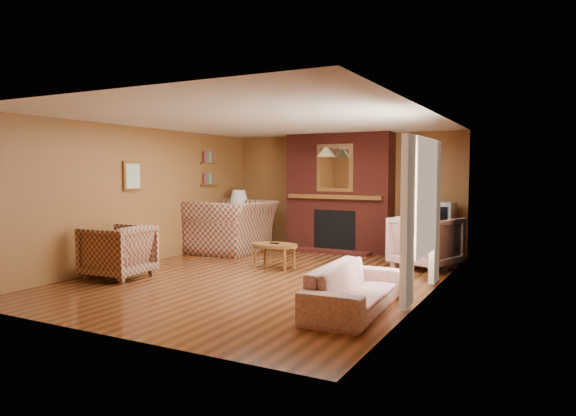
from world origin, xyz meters
The scene contains 20 objects.
floor centered at (0.00, 0.00, 0.00)m, with size 6.50×6.50×0.00m, color #43240E.
ceiling centered at (0.00, 0.00, 2.40)m, with size 6.50×6.50×0.00m, color silver.
wall_back centered at (0.00, 3.25, 1.20)m, with size 6.50×6.50×0.00m, color brown.
wall_front centered at (0.00, -3.25, 1.20)m, with size 6.50×6.50×0.00m, color brown.
wall_left centered at (-2.50, 0.00, 1.20)m, with size 6.50×6.50×0.00m, color brown.
wall_right centered at (2.50, 0.00, 1.20)m, with size 6.50×6.50×0.00m, color brown.
fireplace centered at (0.00, 2.98, 1.18)m, with size 2.20×0.82×2.40m.
window_right centered at (2.45, -0.20, 1.13)m, with size 0.10×1.85×2.00m.
bookshelf centered at (-2.44, 1.90, 1.67)m, with size 0.09×0.55×0.71m.
botanical_print centered at (-2.47, -0.30, 1.55)m, with size 0.05×0.40×0.50m.
pendant_light centered at (0.00, 2.30, 2.00)m, with size 0.36×0.36×0.48m.
plaid_loveseat centered at (-1.85, 1.82, 0.52)m, with size 1.60×1.39×1.04m, color maroon.
plaid_armchair centered at (-1.95, -1.15, 0.40)m, with size 0.86×0.89×0.81m, color maroon.
floral_sofa centered at (1.90, -1.24, 0.26)m, with size 1.81×0.71×0.53m, color beige.
floral_armchair centered at (2.04, 1.82, 0.44)m, with size 0.95×0.97×0.89m, color beige.
coffee_table centered at (-0.17, 0.57, 0.37)m, with size 0.83×0.51×0.45m.
side_table centered at (-2.10, 2.45, 0.28)m, with size 0.42×0.42×0.56m, color brown.
table_lamp centered at (-2.10, 2.45, 0.93)m, with size 0.41×0.41×0.67m.
tv_stand centered at (2.05, 2.80, 0.29)m, with size 0.52×0.48×0.57m, color black.
crt_tv centered at (2.05, 2.79, 0.82)m, with size 0.56×0.56×0.50m.
Camera 1 is at (3.95, -6.83, 1.61)m, focal length 32.00 mm.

